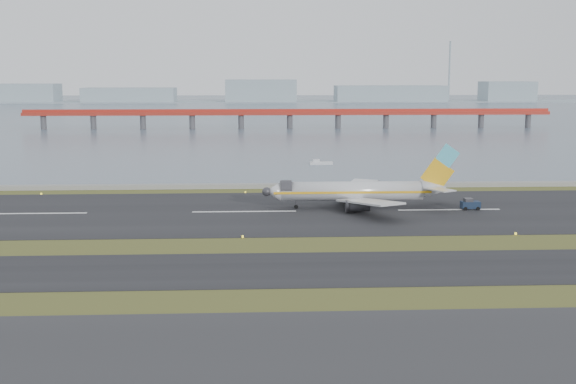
% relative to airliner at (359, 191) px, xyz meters
% --- Properties ---
extents(ground, '(1000.00, 1000.00, 0.00)m').
position_rel_airliner_xyz_m(ground, '(-22.69, -32.84, -3.46)').
color(ground, '#394418').
rests_on(ground, ground).
extents(taxiway_strip, '(1000.00, 18.00, 0.10)m').
position_rel_airliner_xyz_m(taxiway_strip, '(-22.69, -44.84, -3.41)').
color(taxiway_strip, black).
rests_on(taxiway_strip, ground).
extents(runway_strip, '(1000.00, 45.00, 0.10)m').
position_rel_airliner_xyz_m(runway_strip, '(-22.69, -2.84, -3.41)').
color(runway_strip, black).
rests_on(runway_strip, ground).
extents(seawall, '(1000.00, 2.50, 1.00)m').
position_rel_airliner_xyz_m(seawall, '(-22.69, 27.16, -2.96)').
color(seawall, gray).
rests_on(seawall, ground).
extents(bay_water, '(1400.00, 800.00, 1.30)m').
position_rel_airliner_xyz_m(bay_water, '(-22.69, 427.16, -3.46)').
color(bay_water, '#4D5E6E').
rests_on(bay_water, ground).
extents(red_pier, '(260.00, 5.00, 10.20)m').
position_rel_airliner_xyz_m(red_pier, '(-2.69, 217.16, 3.82)').
color(red_pier, '#A6281C').
rests_on(red_pier, ground).
extents(far_shoreline, '(1400.00, 80.00, 60.50)m').
position_rel_airliner_xyz_m(far_shoreline, '(-9.07, 587.16, 2.61)').
color(far_shoreline, '#90A1AA').
rests_on(far_shoreline, ground).
extents(airliner, '(38.52, 32.89, 12.80)m').
position_rel_airliner_xyz_m(airliner, '(0.00, 0.00, 0.00)').
color(airliner, silver).
rests_on(airliner, ground).
extents(pushback_tug, '(3.63, 2.18, 2.31)m').
position_rel_airliner_xyz_m(pushback_tug, '(21.47, -2.67, -2.33)').
color(pushback_tug, '#142238').
rests_on(pushback_tug, ground).
extents(workboat_near, '(6.77, 2.29, 1.63)m').
position_rel_airliner_xyz_m(workboat_near, '(-1.11, 71.01, -2.94)').
color(workboat_near, silver).
rests_on(workboat_near, ground).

